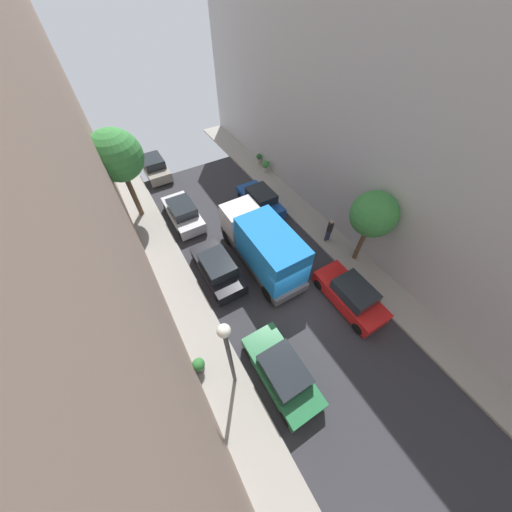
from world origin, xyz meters
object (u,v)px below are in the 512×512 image
object	(u,v)px
parked_car_left_2	(282,372)
parked_car_left_5	(154,167)
delivery_truck	(263,245)
street_tree_1	(373,215)
lamp_post	(228,351)
pedestrian	(330,230)
potted_plant_4	(199,365)
parked_car_right_2	(260,200)
street_tree_2	(117,156)
parked_car_left_4	(183,213)
potted_plant_1	(266,165)
parked_car_left_3	(218,269)
parked_car_right_1	(351,295)
potted_plant_3	(259,158)

from	to	relation	value
parked_car_left_2	parked_car_left_5	xyz separation A→B (m)	(0.00, 19.12, 0.00)
delivery_truck	street_tree_1	size ratio (longest dim) A/B	1.37
parked_car_left_2	lamp_post	xyz separation A→B (m)	(-1.90, 0.92, 3.08)
pedestrian	potted_plant_4	world-z (taller)	pedestrian
parked_car_right_2	street_tree_2	world-z (taller)	street_tree_2
pedestrian	parked_car_left_4	bearing A→B (deg)	137.73
parked_car_left_5	potted_plant_1	xyz separation A→B (m)	(8.20, -4.65, 0.01)
parked_car_left_3	parked_car_right_1	xyz separation A→B (m)	(5.40, -5.28, 0.00)
parked_car_right_2	lamp_post	size ratio (longest dim) A/B	0.76
street_tree_2	potted_plant_3	bearing A→B (deg)	7.55
parked_car_left_3	pedestrian	world-z (taller)	pedestrian
parked_car_left_5	parked_car_right_2	distance (m)	9.98
parked_car_right_2	lamp_post	bearing A→B (deg)	-126.65
street_tree_1	potted_plant_4	bearing A→B (deg)	-173.14
parked_car_left_4	street_tree_2	xyz separation A→B (m)	(-2.48, 2.16, 3.94)
pedestrian	street_tree_2	world-z (taller)	street_tree_2
parked_car_right_1	parked_car_left_5	bearing A→B (deg)	106.91
parked_car_left_4	pedestrian	xyz separation A→B (m)	(7.43, -6.76, 0.35)
parked_car_left_3	parked_car_right_2	bearing A→B (deg)	37.20
street_tree_1	parked_car_left_4	bearing A→B (deg)	131.87
parked_car_left_3	parked_car_right_1	bearing A→B (deg)	-44.33
street_tree_2	potted_plant_3	size ratio (longest dim) A/B	7.00
street_tree_1	potted_plant_4	world-z (taller)	street_tree_1
pedestrian	parked_car_right_1	bearing A→B (deg)	-115.87
parked_car_right_1	potted_plant_1	bearing A→B (deg)	77.94
parked_car_right_1	delivery_truck	world-z (taller)	delivery_truck
potted_plant_3	lamp_post	world-z (taller)	lamp_post
parked_car_left_3	potted_plant_3	bearing A→B (deg)	47.80
parked_car_left_4	pedestrian	size ratio (longest dim) A/B	2.44
parked_car_left_5	parked_car_left_3	bearing A→B (deg)	-90.00
potted_plant_1	delivery_truck	bearing A→B (deg)	-123.12
parked_car_left_4	parked_car_right_1	xyz separation A→B (m)	(5.40, -10.94, 0.00)
parked_car_left_3	street_tree_2	bearing A→B (deg)	107.62
street_tree_2	lamp_post	world-z (taller)	street_tree_2
parked_car_right_2	delivery_truck	xyz separation A→B (m)	(-2.70, -4.69, 1.07)
potted_plant_3	parked_car_left_2	bearing A→B (deg)	-117.86
parked_car_right_1	street_tree_1	distance (m)	4.43
potted_plant_3	parked_car_right_2	bearing A→B (deg)	-120.15
parked_car_right_1	parked_car_right_2	distance (m)	9.37
parked_car_left_4	potted_plant_1	bearing A→B (deg)	14.83
potted_plant_3	potted_plant_4	xyz separation A→B (m)	(-11.46, -13.74, 0.05)
parked_car_right_1	potted_plant_4	world-z (taller)	parked_car_right_1
potted_plant_1	lamp_post	xyz separation A→B (m)	(-10.10, -13.55, 3.07)
parked_car_left_5	potted_plant_4	distance (m)	17.24
parked_car_left_2	parked_car_right_1	size ratio (longest dim) A/B	1.00
parked_car_left_5	potted_plant_3	distance (m)	9.00
parked_car_right_2	potted_plant_1	bearing A→B (deg)	53.17
parked_car_left_2	potted_plant_1	distance (m)	16.63
street_tree_2	lamp_post	size ratio (longest dim) A/B	1.10
parked_car_left_5	street_tree_2	world-z (taller)	street_tree_2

